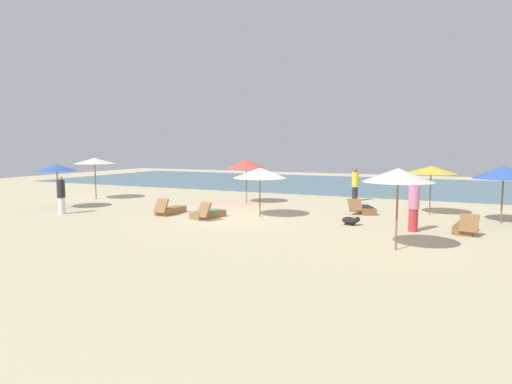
{
  "coord_description": "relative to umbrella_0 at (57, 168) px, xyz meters",
  "views": [
    {
      "loc": [
        8.04,
        -16.12,
        2.98
      ],
      "look_at": [
        0.57,
        -0.13,
        1.1
      ],
      "focal_mm": 30.76,
      "sensor_mm": 36.0,
      "label": 1
    }
  ],
  "objects": [
    {
      "name": "lounger_1",
      "position": [
        17.5,
        1.71,
        -1.76
      ],
      "size": [
        0.82,
        1.73,
        0.73
      ],
      "color": "brown",
      "rests_on": "ground_plane"
    },
    {
      "name": "person_0",
      "position": [
        12.18,
        8.7,
        -1.04
      ],
      "size": [
        0.49,
        0.49,
        1.76
      ],
      "color": "#26262D",
      "rests_on": "ground_plane"
    },
    {
      "name": "lounger_0",
      "position": [
        7.91,
        0.58,
        -1.75
      ],
      "size": [
        1.06,
        1.73,
        0.74
      ],
      "color": "olive",
      "rests_on": "ground_plane"
    },
    {
      "name": "umbrella_6",
      "position": [
        9.69,
        1.85,
        -0.09
      ],
      "size": [
        2.22,
        2.22,
        2.05
      ],
      "color": "brown",
      "rests_on": "ground_plane"
    },
    {
      "name": "lounger_3",
      "position": [
        5.84,
        0.81,
        -1.76
      ],
      "size": [
        0.65,
        1.66,
        0.74
      ],
      "color": "olive",
      "rests_on": "ground_plane"
    },
    {
      "name": "person_2",
      "position": [
        15.85,
        1.16,
        -1.01
      ],
      "size": [
        0.45,
        0.45,
        1.83
      ],
      "color": "#BF3338",
      "rests_on": "ground_plane"
    },
    {
      "name": "umbrella_2",
      "position": [
        15.68,
        -1.89,
        0.22
      ],
      "size": [
        2.0,
        2.0,
        2.34
      ],
      "color": "brown",
      "rests_on": "ground_plane"
    },
    {
      "name": "dog",
      "position": [
        13.61,
        1.47,
        -1.76
      ],
      "size": [
        0.71,
        0.43,
        0.33
      ],
      "color": "black",
      "rests_on": "ground_plane"
    },
    {
      "name": "lounger_2",
      "position": [
        13.48,
        4.64,
        -1.75
      ],
      "size": [
        1.28,
        1.78,
        0.67
      ],
      "color": "brown",
      "rests_on": "ground_plane"
    },
    {
      "name": "umbrella_4",
      "position": [
        -1.18,
        3.55,
        0.2
      ],
      "size": [
        2.22,
        2.22,
        2.29
      ],
      "color": "brown",
      "rests_on": "ground_plane"
    },
    {
      "name": "ocean_water",
      "position": [
        9.22,
        18.39,
        -1.9
      ],
      "size": [
        48.0,
        16.0,
        0.06
      ],
      "primitive_type": "cube",
      "color": "slate",
      "rests_on": "ground_plane"
    },
    {
      "name": "umbrella_1",
      "position": [
        7.24,
        5.53,
        0.1
      ],
      "size": [
        2.06,
        2.06,
        2.27
      ],
      "color": "brown",
      "rests_on": "ground_plane"
    },
    {
      "name": "umbrella_5",
      "position": [
        18.76,
        4.36,
        0.02
      ],
      "size": [
        2.22,
        2.22,
        2.19
      ],
      "color": "brown",
      "rests_on": "ground_plane"
    },
    {
      "name": "ground_plane",
      "position": [
        9.22,
        1.39,
        -1.93
      ],
      "size": [
        60.0,
        60.0,
        0.0
      ],
      "primitive_type": "plane",
      "color": "beige"
    },
    {
      "name": "umbrella_3",
      "position": [
        16.13,
        5.43,
        0.01
      ],
      "size": [
        2.15,
        2.15,
        2.11
      ],
      "color": "brown",
      "rests_on": "ground_plane"
    },
    {
      "name": "umbrella_0",
      "position": [
        0.0,
        0.0,
        0.0
      ],
      "size": [
        1.9,
        1.9,
        2.1
      ],
      "color": "brown",
      "rests_on": "ground_plane"
    },
    {
      "name": "person_1",
      "position": [
        1.57,
        -1.18,
        -1.09
      ],
      "size": [
        0.4,
        0.4,
        1.67
      ],
      "color": "white",
      "rests_on": "ground_plane"
    }
  ]
}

